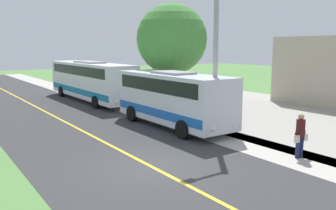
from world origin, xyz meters
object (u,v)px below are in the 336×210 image
at_px(transit_bus_rear, 90,79).
at_px(shuttle_bus_front, 173,97).
at_px(street_light_pole, 214,43).
at_px(tree_curbside, 172,39).
at_px(pedestrian_with_bags, 300,134).

bearing_deg(transit_bus_rear, shuttle_bus_front, 90.10).
xyz_separation_m(street_light_pole, tree_curbside, (-2.52, -6.97, 0.35)).
height_order(shuttle_bus_front, street_light_pole, street_light_pole).
xyz_separation_m(shuttle_bus_front, tree_curbside, (-2.92, -4.23, 3.16)).
bearing_deg(street_light_pole, shuttle_bus_front, -81.72).
height_order(street_light_pole, tree_curbside, street_light_pole).
relative_size(shuttle_bus_front, pedestrian_with_bags, 4.57).
distance_m(shuttle_bus_front, street_light_pole, 3.95).
distance_m(transit_bus_rear, tree_curbside, 8.36).
xyz_separation_m(transit_bus_rear, tree_curbside, (-2.94, 7.20, 3.07)).
relative_size(transit_bus_rear, street_light_pole, 1.50).
distance_m(shuttle_bus_front, pedestrian_with_bags, 7.41).
xyz_separation_m(transit_bus_rear, pedestrian_with_bags, (-0.88, 18.75, -0.79)).
xyz_separation_m(pedestrian_with_bags, tree_curbside, (-2.07, -11.55, 3.85)).
bearing_deg(street_light_pole, tree_curbside, -109.89).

